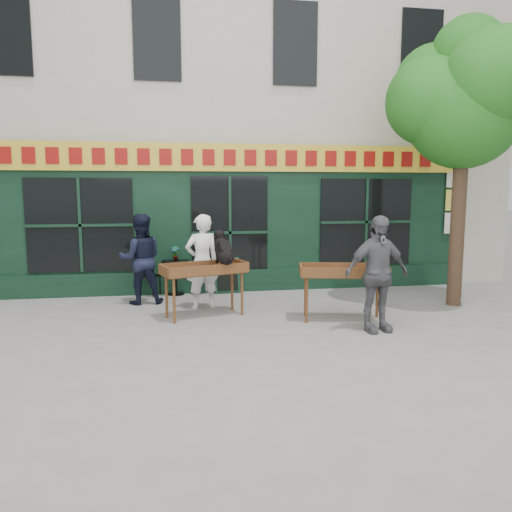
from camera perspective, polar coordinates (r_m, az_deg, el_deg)
The scene contains 14 objects.
ground at distance 9.14m, azimuth -1.24°, elevation -7.02°, with size 80.00×80.00×0.00m, color slate.
building at distance 15.01m, azimuth -4.80°, elevation 17.86°, with size 14.00×7.26×10.00m.
street_tree at distance 10.85m, azimuth 22.76°, elevation 16.59°, with size 3.05×2.90×5.60m.
book_cart_center at distance 9.09m, azimuth -5.93°, elevation -1.84°, with size 1.62×1.04×0.99m.
dog at distance 9.01m, azimuth -3.72°, elevation 1.10°, with size 0.34×0.60×0.60m, color black, non-canonical shape.
woman at distance 9.72m, azimuth -6.19°, elevation -0.65°, with size 0.67×0.44×1.84m, color white.
book_cart_right at distance 8.93m, azimuth 9.95°, elevation -2.09°, with size 1.60×0.93×0.99m.
man_right at distance 8.33m, azimuth 13.64°, elevation -2.00°, with size 1.12×0.46×1.91m, color #525357.
bistro_table at distance 11.09m, azimuth -9.17°, elevation -1.62°, with size 0.60×0.60×0.76m.
bistro_chair_left at distance 11.15m, azimuth -12.41°, elevation -1.59°, with size 0.49×0.49×0.95m.
bistro_chair_right at distance 11.13m, azimuth -5.90°, elevation -1.45°, with size 0.45×0.44×0.95m.
potted_plant at distance 11.04m, azimuth -9.22°, elevation 0.34°, with size 0.17×0.12×0.33m, color gray.
man_left at distance 10.33m, azimuth -13.06°, elevation -0.34°, with size 0.89×0.69×1.83m, color black.
chalkboard at distance 11.17m, azimuth -3.30°, elevation -2.22°, with size 0.57×0.23×0.79m.
Camera 1 is at (-1.29, -8.75, 2.33)m, focal length 35.00 mm.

